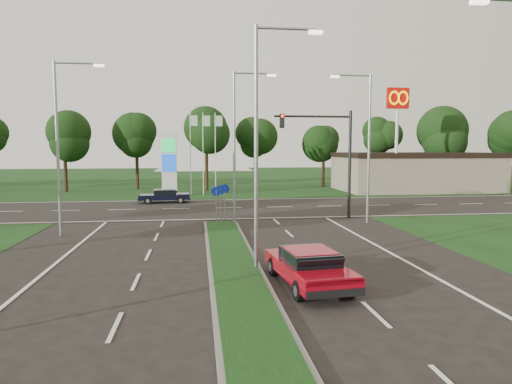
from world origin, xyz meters
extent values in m
plane|color=black|center=(0.00, 0.00, 0.00)|extent=(160.00, 160.00, 0.00)
cube|color=black|center=(0.00, 55.00, 0.00)|extent=(160.00, 50.00, 0.02)
cube|color=black|center=(0.00, 24.00, 0.00)|extent=(160.00, 12.00, 0.02)
cube|color=slate|center=(0.00, 4.00, 0.06)|extent=(2.00, 26.00, 0.12)
cube|color=gray|center=(22.00, 36.00, 2.00)|extent=(16.00, 9.00, 4.00)
cylinder|color=gray|center=(0.80, 6.00, 4.50)|extent=(0.16, 0.16, 9.00)
cylinder|color=gray|center=(1.90, 6.00, 8.90)|extent=(2.20, 0.10, 0.10)
cube|color=#FFF2CC|center=(3.00, 6.00, 8.80)|extent=(0.50, 0.22, 0.12)
cylinder|color=gray|center=(0.80, 16.00, 4.50)|extent=(0.16, 0.16, 9.00)
cylinder|color=gray|center=(1.90, 16.00, 8.90)|extent=(2.20, 0.10, 0.10)
cube|color=#FFF2CC|center=(3.00, 16.00, 8.80)|extent=(0.50, 0.22, 0.12)
cylinder|color=gray|center=(-8.50, 14.00, 4.50)|extent=(0.16, 0.16, 9.00)
cylinder|color=gray|center=(-7.40, 14.00, 8.90)|extent=(2.20, 0.10, 0.10)
cube|color=#FFF2CC|center=(-6.30, 14.00, 8.80)|extent=(0.50, 0.22, 0.12)
cylinder|color=gray|center=(9.00, 16.00, 4.50)|extent=(0.16, 0.16, 9.00)
cylinder|color=gray|center=(7.90, 16.00, 8.90)|extent=(2.20, 0.10, 0.10)
cube|color=#FFF2CC|center=(6.80, 16.00, 8.80)|extent=(0.50, 0.22, 0.12)
cube|color=#FFF2CC|center=(6.80, 2.00, 8.80)|extent=(0.50, 0.22, 0.12)
cylinder|color=black|center=(8.50, 18.00, 3.50)|extent=(0.20, 0.20, 7.00)
cylinder|color=black|center=(6.00, 18.00, 6.60)|extent=(5.00, 0.14, 0.14)
cube|color=black|center=(4.00, 18.00, 6.30)|extent=(0.28, 0.28, 0.90)
sphere|color=#FF190C|center=(4.00, 17.82, 6.60)|extent=(0.20, 0.20, 0.20)
cylinder|color=gray|center=(-0.30, 15.50, 1.10)|extent=(0.06, 0.06, 2.20)
cylinder|color=#0C26A5|center=(-0.30, 15.50, 2.10)|extent=(0.56, 0.04, 0.56)
cylinder|color=gray|center=(0.00, 16.50, 1.10)|extent=(0.06, 0.06, 2.20)
cylinder|color=#0C26A5|center=(0.00, 16.50, 2.10)|extent=(0.56, 0.04, 0.56)
cylinder|color=gray|center=(0.30, 17.20, 1.10)|extent=(0.06, 0.06, 2.20)
cylinder|color=#0C26A5|center=(0.30, 17.20, 2.10)|extent=(0.56, 0.04, 0.56)
cube|color=silver|center=(-4.00, 33.00, 3.00)|extent=(1.40, 0.30, 6.00)
cube|color=#0CA53F|center=(-4.00, 32.82, 4.80)|extent=(1.30, 0.08, 1.20)
cube|color=#0C3FBF|center=(-4.00, 32.82, 3.20)|extent=(1.30, 0.08, 1.60)
cylinder|color=silver|center=(-2.00, 34.00, 4.00)|extent=(0.08, 0.08, 8.00)
cube|color=#B2D8B2|center=(-1.65, 34.00, 7.20)|extent=(0.70, 0.02, 1.00)
cylinder|color=silver|center=(-0.80, 34.00, 4.00)|extent=(0.08, 0.08, 8.00)
cube|color=#B2D8B2|center=(-0.45, 34.00, 7.20)|extent=(0.70, 0.02, 1.00)
cylinder|color=silver|center=(0.40, 34.00, 4.00)|extent=(0.08, 0.08, 8.00)
cube|color=#B2D8B2|center=(0.75, 34.00, 7.20)|extent=(0.70, 0.02, 1.00)
cylinder|color=silver|center=(18.00, 32.00, 5.00)|extent=(0.30, 0.30, 10.00)
cube|color=#BF0C07|center=(18.00, 32.00, 9.40)|extent=(2.20, 0.35, 2.00)
torus|color=#FFC600|center=(17.55, 31.78, 9.40)|extent=(1.06, 0.16, 1.06)
torus|color=#FFC600|center=(18.45, 31.78, 9.40)|extent=(1.06, 0.16, 1.06)
cylinder|color=black|center=(0.00, 40.00, 2.20)|extent=(0.36, 0.36, 4.40)
sphere|color=black|center=(0.00, 40.00, 6.50)|extent=(6.00, 6.00, 6.00)
sphere|color=black|center=(0.30, 39.80, 7.50)|extent=(4.80, 4.80, 4.80)
cube|color=#9F0817|center=(2.31, 3.90, 0.56)|extent=(2.32, 4.68, 0.46)
cube|color=black|center=(2.32, 3.81, 1.00)|extent=(1.77, 2.14, 0.43)
cube|color=#9F0817|center=(2.32, 3.81, 1.22)|extent=(1.64, 1.77, 0.04)
cylinder|color=black|center=(1.31, 5.24, 0.32)|extent=(0.27, 0.65, 0.64)
cylinder|color=black|center=(2.99, 5.42, 0.32)|extent=(0.27, 0.65, 0.64)
cylinder|color=black|center=(1.62, 2.37, 0.32)|extent=(0.27, 0.65, 0.64)
cylinder|color=black|center=(3.30, 2.55, 0.32)|extent=(0.27, 0.65, 0.64)
cube|color=black|center=(-4.14, 27.91, 0.52)|extent=(4.21, 1.90, 0.42)
cube|color=black|center=(-4.05, 27.91, 0.92)|extent=(1.89, 1.53, 0.39)
cube|color=black|center=(-4.05, 27.91, 1.12)|extent=(1.55, 1.43, 0.04)
cylinder|color=black|center=(-5.42, 27.08, 0.29)|extent=(0.59, 0.22, 0.58)
cylinder|color=black|center=(-5.49, 28.61, 0.29)|extent=(0.59, 0.22, 0.58)
cylinder|color=black|center=(-2.78, 27.21, 0.29)|extent=(0.59, 0.22, 0.58)
cylinder|color=black|center=(-2.85, 28.74, 0.29)|extent=(0.59, 0.22, 0.58)
camera|label=1|loc=(-1.34, -10.70, 4.60)|focal=32.00mm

